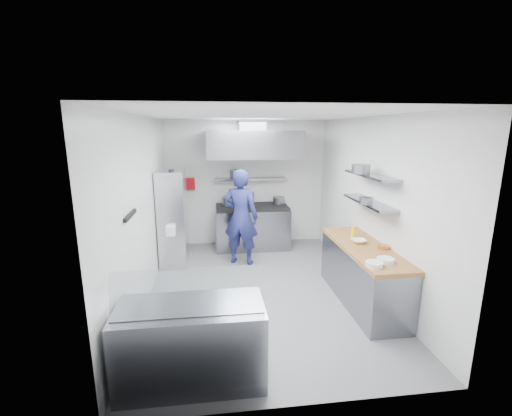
{
  "coord_description": "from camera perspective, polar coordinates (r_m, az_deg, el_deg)",
  "views": [
    {
      "loc": [
        -0.73,
        -5.21,
        2.59
      ],
      "look_at": [
        0.0,
        0.6,
        1.25
      ],
      "focal_mm": 24.0,
      "sensor_mm": 36.0,
      "label": 1
    }
  ],
  "objects": [
    {
      "name": "floor",
      "position": [
        5.86,
        0.75,
        -13.33
      ],
      "size": [
        5.0,
        5.0,
        0.0
      ],
      "primitive_type": "plane",
      "color": "slate",
      "rests_on": "ground"
    },
    {
      "name": "ceiling",
      "position": [
        5.26,
        0.84,
        15.18
      ],
      "size": [
        5.0,
        5.0,
        0.0
      ],
      "primitive_type": "plane",
      "rotation": [
        3.14,
        0.0,
        0.0
      ],
      "color": "silver",
      "rests_on": "wall_back"
    },
    {
      "name": "wall_back",
      "position": [
        7.83,
        -1.74,
        4.16
      ],
      "size": [
        3.6,
        2.8,
        0.02
      ],
      "primitive_type": "cube",
      "rotation": [
        1.57,
        0.0,
        0.0
      ],
      "color": "white",
      "rests_on": "floor"
    },
    {
      "name": "wall_front",
      "position": [
        3.05,
        7.41,
        -10.26
      ],
      "size": [
        3.6,
        2.8,
        0.02
      ],
      "primitive_type": "cube",
      "rotation": [
        -1.57,
        0.0,
        0.0
      ],
      "color": "white",
      "rests_on": "floor"
    },
    {
      "name": "wall_left",
      "position": [
        5.45,
        -18.31,
        -0.39
      ],
      "size": [
        2.8,
        5.0,
        0.02
      ],
      "primitive_type": "cube",
      "rotation": [
        1.57,
        0.0,
        1.57
      ],
      "color": "white",
      "rests_on": "floor"
    },
    {
      "name": "wall_right",
      "position": [
        5.91,
        18.35,
        0.61
      ],
      "size": [
        2.8,
        5.0,
        0.02
      ],
      "primitive_type": "cube",
      "rotation": [
        1.57,
        0.0,
        -1.57
      ],
      "color": "white",
      "rests_on": "floor"
    },
    {
      "name": "gas_range",
      "position": [
        7.66,
        -0.66,
        -3.32
      ],
      "size": [
        1.6,
        0.8,
        0.9
      ],
      "primitive_type": "cube",
      "color": "gray",
      "rests_on": "floor"
    },
    {
      "name": "cooktop",
      "position": [
        7.54,
        -0.67,
        0.18
      ],
      "size": [
        1.57,
        0.78,
        0.06
      ],
      "primitive_type": "cube",
      "color": "black",
      "rests_on": "gas_range"
    },
    {
      "name": "stock_pot_left",
      "position": [
        7.57,
        -4.7,
        1.19
      ],
      "size": [
        0.26,
        0.26,
        0.2
      ],
      "primitive_type": "cylinder",
      "color": "slate",
      "rests_on": "cooktop"
    },
    {
      "name": "stock_pot_mid",
      "position": [
        7.82,
        -1.46,
        1.78
      ],
      "size": [
        0.31,
        0.31,
        0.24
      ],
      "primitive_type": "cylinder",
      "color": "slate",
      "rests_on": "cooktop"
    },
    {
      "name": "stock_pot_right",
      "position": [
        7.72,
        3.81,
        1.3
      ],
      "size": [
        0.27,
        0.27,
        0.16
      ],
      "primitive_type": "cylinder",
      "color": "slate",
      "rests_on": "cooktop"
    },
    {
      "name": "over_range_shelf",
      "position": [
        7.67,
        -0.88,
        4.88
      ],
      "size": [
        1.6,
        0.3,
        0.04
      ],
      "primitive_type": "cube",
      "color": "gray",
      "rests_on": "wall_back"
    },
    {
      "name": "shelf_pot_a",
      "position": [
        7.74,
        -3.47,
        5.75
      ],
      "size": [
        0.24,
        0.24,
        0.18
      ],
      "primitive_type": "cylinder",
      "color": "slate",
      "rests_on": "over_range_shelf"
    },
    {
      "name": "extractor_hood",
      "position": [
        7.18,
        -0.54,
        10.59
      ],
      "size": [
        1.9,
        1.15,
        0.55
      ],
      "primitive_type": "cube",
      "color": "gray",
      "rests_on": "wall_back"
    },
    {
      "name": "hood_duct",
      "position": [
        7.4,
        -0.75,
        13.6
      ],
      "size": [
        0.55,
        0.55,
        0.24
      ],
      "primitive_type": "cube",
      "color": "slate",
      "rests_on": "extractor_hood"
    },
    {
      "name": "red_firebox",
      "position": [
        7.75,
        -10.95,
        3.99
      ],
      "size": [
        0.22,
        0.1,
        0.26
      ],
      "primitive_type": "cube",
      "color": "#AA0D12",
      "rests_on": "wall_back"
    },
    {
      "name": "chef",
      "position": [
        6.64,
        -2.55,
        -1.52
      ],
      "size": [
        0.8,
        0.67,
        1.88
      ],
      "primitive_type": "imported",
      "rotation": [
        0.0,
        0.0,
        2.77
      ],
      "color": "navy",
      "rests_on": "floor"
    },
    {
      "name": "wire_rack",
      "position": [
        6.86,
        -13.64,
        -1.51
      ],
      "size": [
        0.5,
        0.9,
        1.85
      ],
      "primitive_type": "cube",
      "color": "silver",
      "rests_on": "floor"
    },
    {
      "name": "rack_bin_a",
      "position": [
        6.45,
        -14.02,
        -3.61
      ],
      "size": [
        0.16,
        0.2,
        0.18
      ],
      "primitive_type": "cube",
      "color": "white",
      "rests_on": "wire_rack"
    },
    {
      "name": "rack_bin_b",
      "position": [
        6.72,
        -13.87,
        1.45
      ],
      "size": [
        0.15,
        0.2,
        0.18
      ],
      "primitive_type": "cube",
      "color": "yellow",
      "rests_on": "wire_rack"
    },
    {
      "name": "rack_jar",
      "position": [
        6.43,
        -13.88,
        5.46
      ],
      "size": [
        0.11,
        0.11,
        0.18
      ],
      "primitive_type": "cylinder",
      "color": "black",
      "rests_on": "wire_rack"
    },
    {
      "name": "knife_strip",
      "position": [
        4.55,
        -20.23,
        -1.14
      ],
      "size": [
        0.04,
        0.55,
        0.05
      ],
      "primitive_type": "cube",
      "color": "black",
      "rests_on": "wall_left"
    },
    {
      "name": "prep_counter_base",
      "position": [
        5.55,
        17.26,
        -10.74
      ],
      "size": [
        0.62,
        2.0,
        0.84
      ],
      "primitive_type": "cube",
      "color": "gray",
      "rests_on": "floor"
    },
    {
      "name": "prep_counter_top",
      "position": [
        5.39,
        17.58,
        -6.34
      ],
      "size": [
        0.65,
        2.04,
        0.06
      ],
      "primitive_type": "cube",
      "color": "#9D6634",
      "rests_on": "prep_counter_base"
    },
    {
      "name": "plate_stack_a",
      "position": [
        4.64,
        19.08,
        -8.84
      ],
      "size": [
        0.22,
        0.22,
        0.06
      ],
      "primitive_type": "cylinder",
      "color": "white",
      "rests_on": "prep_counter_top"
    },
    {
      "name": "plate_stack_b",
      "position": [
        4.82,
        20.76,
        -8.16
      ],
      "size": [
        0.22,
        0.22,
        0.06
      ],
      "primitive_type": "cylinder",
      "color": "white",
      "rests_on": "prep_counter_top"
    },
    {
      "name": "copper_pan",
      "position": [
        5.33,
        20.45,
        -6.1
      ],
      "size": [
        0.15,
        0.15,
        0.06
      ],
      "primitive_type": "cylinder",
      "color": "#C87B38",
      "rests_on": "prep_counter_top"
    },
    {
      "name": "squeeze_bottle",
      "position": [
        5.73,
        15.88,
        -3.83
      ],
      "size": [
        0.06,
        0.06,
        0.18
      ],
      "primitive_type": "cylinder",
      "color": "yellow",
      "rests_on": "prep_counter_top"
    },
    {
      "name": "mixing_bowl",
      "position": [
        5.49,
        16.69,
        -5.29
      ],
      "size": [
        0.22,
        0.22,
        0.05
      ],
      "primitive_type": "imported",
      "rotation": [
        0.0,
        0.0,
        0.0
      ],
      "color": "white",
      "rests_on": "prep_counter_top"
    },
    {
      "name": "wall_shelf_lower",
      "position": [
        5.56,
        18.24,
        0.92
      ],
      "size": [
        0.3,
        1.3,
        0.04
      ],
      "primitive_type": "cube",
      "color": "gray",
      "rests_on": "wall_right"
    },
    {
      "name": "wall_shelf_upper",
      "position": [
        5.49,
        18.55,
        5.21
      ],
      "size": [
        0.3,
        1.3,
        0.04
      ],
      "primitive_type": "cube",
      "color": "gray",
      "rests_on": "wall_right"
    },
    {
      "name": "shelf_pot_c",
      "position": [
        5.3,
        17.86,
        1.16
      ],
      "size": [
        0.19,
        0.19,
        0.1
      ],
      "primitive_type": "cylinder",
      "color": "slate",
      "rests_on": "wall_shelf_lower"
    },
    {
      "name": "shelf_pot_d",
      "position": [
        5.49,
        17.08,
        6.26
      ],
      "size": [
        0.28,
        0.28,
        0.14
      ],
      "primitive_type": "cylinder",
      "color": "slate",
      "rests_on": "wall_shelf_upper"
    },
    {
      "name": "display_case",
      "position": [
        3.88,
        -10.65,
        -21.3
      ],
      "size": [
        1.5,
        0.7,
        0.85
      ],
      "primitive_type": "cube",
      "color": "gray",
      "rests_on": "floor"
    },
    {
      "name": "display_glass",
      "position": [
        3.45,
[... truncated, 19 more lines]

